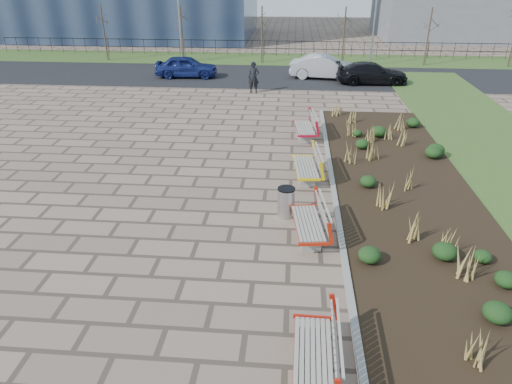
# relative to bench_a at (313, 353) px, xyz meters

# --- Properties ---
(ground) EXTENTS (120.00, 120.00, 0.00)m
(ground) POSITION_rel_bench_a_xyz_m (-3.00, 2.59, -0.50)
(ground) COLOR #806A58
(ground) RESTS_ON ground
(planting_bed) EXTENTS (4.50, 18.00, 0.10)m
(planting_bed) POSITION_rel_bench_a_xyz_m (3.25, 7.59, -0.45)
(planting_bed) COLOR black
(planting_bed) RESTS_ON ground
(planting_curb) EXTENTS (0.16, 18.00, 0.15)m
(planting_curb) POSITION_rel_bench_a_xyz_m (0.92, 7.59, -0.42)
(planting_curb) COLOR gray
(planting_curb) RESTS_ON ground
(grass_verge_far) EXTENTS (80.00, 5.00, 0.04)m
(grass_verge_far) POSITION_rel_bench_a_xyz_m (-3.00, 30.59, -0.48)
(grass_verge_far) COLOR #33511E
(grass_verge_far) RESTS_ON ground
(road) EXTENTS (80.00, 7.00, 0.02)m
(road) POSITION_rel_bench_a_xyz_m (-3.00, 24.59, -0.49)
(road) COLOR black
(road) RESTS_ON ground
(bench_a) EXTENTS (0.94, 2.12, 1.00)m
(bench_a) POSITION_rel_bench_a_xyz_m (0.00, 0.00, 0.00)
(bench_a) COLOR #B3180B
(bench_a) RESTS_ON ground
(bench_b) EXTENTS (1.15, 2.20, 1.00)m
(bench_b) POSITION_rel_bench_a_xyz_m (0.00, 4.73, 0.00)
(bench_b) COLOR red
(bench_b) RESTS_ON ground
(bench_c) EXTENTS (1.10, 2.18, 1.00)m
(bench_c) POSITION_rel_bench_a_xyz_m (0.00, 8.60, 0.00)
(bench_c) COLOR yellow
(bench_c) RESTS_ON ground
(bench_d) EXTENTS (1.12, 2.19, 1.00)m
(bench_d) POSITION_rel_bench_a_xyz_m (0.00, 12.84, 0.00)
(bench_d) COLOR red
(bench_d) RESTS_ON ground
(litter_bin) EXTENTS (0.51, 0.51, 0.91)m
(litter_bin) POSITION_rel_bench_a_xyz_m (-0.63, 5.86, -0.05)
(litter_bin) COLOR #B2B2B7
(litter_bin) RESTS_ON ground
(pedestrian) EXTENTS (0.65, 0.43, 1.77)m
(pedestrian) POSITION_rel_bench_a_xyz_m (-2.85, 20.27, 0.39)
(pedestrian) COLOR black
(pedestrian) RESTS_ON ground
(car_blue) EXTENTS (4.12, 1.87, 1.37)m
(car_blue) POSITION_rel_bench_a_xyz_m (-7.61, 23.89, 0.21)
(car_blue) COLOR navy
(car_blue) RESTS_ON road
(car_silver) EXTENTS (4.61, 2.13, 1.47)m
(car_silver) POSITION_rel_bench_a_xyz_m (1.45, 24.24, 0.25)
(car_silver) COLOR #ADAFB5
(car_silver) RESTS_ON road
(car_black) EXTENTS (4.51, 2.04, 1.28)m
(car_black) POSITION_rel_bench_a_xyz_m (4.32, 23.08, 0.16)
(car_black) COLOR black
(car_black) RESTS_ON road
(tree_a) EXTENTS (1.40, 1.40, 4.00)m
(tree_a) POSITION_rel_bench_a_xyz_m (-15.00, 29.09, 1.54)
(tree_a) COLOR #4C3D2D
(tree_a) RESTS_ON grass_verge_far
(tree_b) EXTENTS (1.40, 1.40, 4.00)m
(tree_b) POSITION_rel_bench_a_xyz_m (-9.00, 29.09, 1.54)
(tree_b) COLOR #4C3D2D
(tree_b) RESTS_ON grass_verge_far
(tree_c) EXTENTS (1.40, 1.40, 4.00)m
(tree_c) POSITION_rel_bench_a_xyz_m (-3.00, 29.09, 1.54)
(tree_c) COLOR #4C3D2D
(tree_c) RESTS_ON grass_verge_far
(tree_d) EXTENTS (1.40, 1.40, 4.00)m
(tree_d) POSITION_rel_bench_a_xyz_m (3.00, 29.09, 1.54)
(tree_d) COLOR #4C3D2D
(tree_d) RESTS_ON grass_verge_far
(tree_e) EXTENTS (1.40, 1.40, 4.00)m
(tree_e) POSITION_rel_bench_a_xyz_m (9.00, 29.09, 1.54)
(tree_e) COLOR #4C3D2D
(tree_e) RESTS_ON grass_verge_far
(lamp_west) EXTENTS (0.24, 0.60, 6.00)m
(lamp_west) POSITION_rel_bench_a_xyz_m (-9.00, 28.59, 2.54)
(lamp_west) COLOR gray
(lamp_west) RESTS_ON grass_verge_far
(lamp_east) EXTENTS (0.24, 0.60, 6.00)m
(lamp_east) POSITION_rel_bench_a_xyz_m (5.00, 28.59, 2.54)
(lamp_east) COLOR gray
(lamp_east) RESTS_ON grass_verge_far
(railing_fence) EXTENTS (44.00, 0.10, 1.20)m
(railing_fence) POSITION_rel_bench_a_xyz_m (-3.00, 32.09, 0.14)
(railing_fence) COLOR black
(railing_fence) RESTS_ON grass_verge_far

